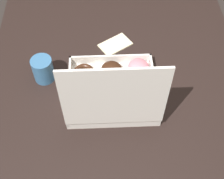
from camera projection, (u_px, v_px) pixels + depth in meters
ground_plane at (115, 154)px, 1.88m from camera, size 8.00×8.00×0.00m
dining_table at (117, 89)px, 1.34m from camera, size 1.03×0.99×0.77m
donut_box at (114, 90)px, 1.14m from camera, size 0.33×0.31×0.33m
coffee_mug at (43, 69)px, 1.20m from camera, size 0.08×0.08×0.10m
paper_napkin at (115, 45)px, 1.35m from camera, size 0.16×0.14×0.01m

